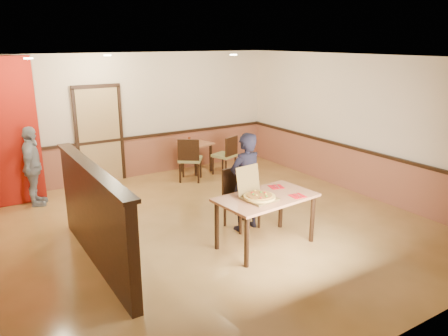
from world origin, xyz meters
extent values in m
plane|color=tan|center=(0.00, 0.00, 0.00)|extent=(7.00, 7.00, 0.00)
plane|color=black|center=(0.00, 0.00, 2.80)|extent=(7.00, 7.00, 0.00)
plane|color=beige|center=(0.00, 3.50, 1.40)|extent=(7.00, 0.00, 7.00)
plane|color=beige|center=(3.50, 0.00, 1.40)|extent=(0.00, 7.00, 7.00)
cube|color=#97543C|center=(0.00, 3.47, 0.45)|extent=(7.00, 0.04, 0.90)
cube|color=black|center=(0.00, 3.45, 0.92)|extent=(7.00, 0.06, 0.06)
cube|color=#97543C|center=(3.47, 0.00, 0.45)|extent=(0.04, 7.00, 0.90)
cube|color=black|center=(3.45, 0.00, 0.92)|extent=(0.06, 7.00, 0.06)
cube|color=tan|center=(-0.80, 3.46, 1.05)|extent=(0.90, 0.06, 2.10)
cube|color=black|center=(-2.00, -0.20, 0.70)|extent=(0.14, 3.00, 1.40)
cube|color=black|center=(-2.00, -0.20, 1.42)|extent=(0.20, 3.10, 0.05)
cylinder|color=#FFEFB2|center=(-2.30, 1.80, 2.78)|extent=(0.14, 0.14, 0.02)
cylinder|color=#FFEFB2|center=(-0.80, 2.50, 2.78)|extent=(0.14, 0.14, 0.02)
cylinder|color=#FFEFB2|center=(1.40, 1.50, 2.78)|extent=(0.14, 0.14, 0.02)
cube|color=#AB6D48|center=(0.36, -1.00, 0.78)|extent=(1.57, 0.99, 0.04)
cylinder|color=black|center=(-0.28, -1.40, 0.38)|extent=(0.07, 0.07, 0.76)
cylinder|color=black|center=(-0.34, -0.71, 0.38)|extent=(0.07, 0.07, 0.76)
cylinder|color=black|center=(1.06, -1.29, 0.38)|extent=(0.07, 0.07, 0.76)
cylinder|color=black|center=(0.99, -0.59, 0.38)|extent=(0.07, 0.07, 0.76)
cube|color=olive|center=(0.44, -0.24, 0.50)|extent=(0.55, 0.55, 0.06)
cube|color=black|center=(0.42, -0.02, 0.77)|extent=(0.48, 0.09, 0.48)
cylinder|color=black|center=(0.26, -0.47, 0.22)|extent=(0.05, 0.05, 0.43)
cylinder|color=black|center=(0.22, -0.06, 0.22)|extent=(0.05, 0.05, 0.43)
cylinder|color=black|center=(0.67, -0.43, 0.22)|extent=(0.05, 0.05, 0.43)
cylinder|color=black|center=(0.63, -0.02, 0.22)|extent=(0.05, 0.05, 0.43)
cube|color=olive|center=(0.92, 2.50, 0.49)|extent=(0.69, 0.69, 0.06)
cube|color=black|center=(0.78, 2.32, 0.76)|extent=(0.40, 0.31, 0.47)
cylinder|color=black|center=(1.20, 2.54, 0.21)|extent=(0.05, 0.05, 0.43)
cylinder|color=black|center=(0.96, 2.22, 0.21)|extent=(0.05, 0.05, 0.43)
cylinder|color=black|center=(0.87, 2.78, 0.21)|extent=(0.05, 0.05, 0.43)
cylinder|color=black|center=(0.63, 2.46, 0.21)|extent=(0.05, 0.05, 0.43)
cube|color=olive|center=(1.82, 2.50, 0.46)|extent=(0.59, 0.59, 0.06)
cube|color=black|center=(1.89, 2.31, 0.71)|extent=(0.42, 0.19, 0.44)
cylinder|color=black|center=(1.92, 2.74, 0.20)|extent=(0.04, 0.04, 0.40)
cylinder|color=black|center=(2.06, 2.39, 0.20)|extent=(0.04, 0.04, 0.40)
cylinder|color=black|center=(1.57, 2.61, 0.20)|extent=(0.04, 0.04, 0.40)
cylinder|color=black|center=(1.71, 2.26, 0.20)|extent=(0.04, 0.04, 0.40)
cube|color=#AB6D48|center=(1.37, 3.05, 0.68)|extent=(0.80, 0.80, 0.04)
cylinder|color=black|center=(1.19, 2.75, 0.33)|extent=(0.07, 0.07, 0.66)
cylinder|color=black|center=(1.07, 3.23, 0.33)|extent=(0.07, 0.07, 0.66)
cylinder|color=black|center=(1.67, 2.87, 0.33)|extent=(0.07, 0.07, 0.66)
cylinder|color=black|center=(1.54, 3.35, 0.33)|extent=(0.07, 0.07, 0.66)
imported|color=black|center=(0.45, -0.32, 0.82)|extent=(0.63, 0.44, 1.65)
imported|color=gray|center=(-2.32, 2.72, 0.77)|extent=(0.64, 0.97, 1.53)
cube|color=brown|center=(0.18, -1.06, 0.82)|extent=(0.48, 0.48, 0.03)
cube|color=brown|center=(0.15, -0.81, 1.05)|extent=(0.44, 0.13, 0.43)
cylinder|color=#DDB550|center=(0.18, -1.06, 0.85)|extent=(0.57, 0.57, 0.03)
cube|color=red|center=(0.76, -1.24, 0.80)|extent=(0.23, 0.23, 0.00)
cylinder|color=silver|center=(0.73, -1.24, 0.81)|extent=(0.02, 0.18, 0.01)
cube|color=silver|center=(0.79, -1.24, 0.81)|extent=(0.03, 0.19, 0.00)
cube|color=red|center=(0.76, -0.74, 0.80)|extent=(0.26, 0.26, 0.00)
cylinder|color=silver|center=(0.73, -0.74, 0.81)|extent=(0.05, 0.18, 0.01)
cube|color=silver|center=(0.79, -0.74, 0.81)|extent=(0.06, 0.19, 0.00)
cylinder|color=maroon|center=(1.23, 3.12, 0.77)|extent=(0.06, 0.06, 0.14)
camera|label=1|loc=(-3.46, -5.88, 3.07)|focal=35.00mm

